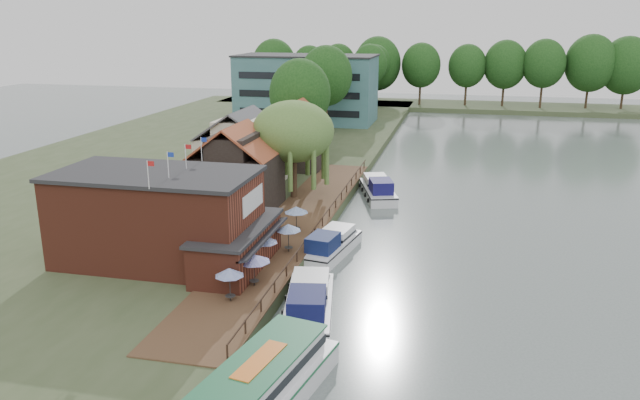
% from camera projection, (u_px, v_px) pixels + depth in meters
% --- Properties ---
extents(ground, '(260.00, 260.00, 0.00)m').
position_uv_depth(ground, '(361.00, 286.00, 47.20)').
color(ground, '#505C58').
rests_on(ground, ground).
extents(land_bank, '(50.00, 140.00, 1.00)m').
position_uv_depth(land_bank, '(189.00, 162.00, 86.33)').
color(land_bank, '#384728').
rests_on(land_bank, ground).
extents(quay_deck, '(6.00, 50.00, 0.10)m').
position_uv_depth(quay_deck, '(294.00, 225.00, 58.00)').
color(quay_deck, '#47301E').
rests_on(quay_deck, land_bank).
extents(quay_rail, '(0.20, 49.00, 1.00)m').
position_uv_depth(quay_rail, '(324.00, 220.00, 57.76)').
color(quay_rail, black).
rests_on(quay_rail, land_bank).
extents(pub, '(20.00, 11.00, 7.30)m').
position_uv_depth(pub, '(181.00, 219.00, 48.01)').
color(pub, maroon).
rests_on(pub, land_bank).
extents(hotel_block, '(25.40, 12.40, 12.30)m').
position_uv_depth(hotel_block, '(307.00, 88.00, 115.49)').
color(hotel_block, '#38666B').
rests_on(hotel_block, land_bank).
extents(cottage_a, '(8.60, 7.60, 8.50)m').
position_uv_depth(cottage_a, '(237.00, 167.00, 62.10)').
color(cottage_a, black).
rests_on(cottage_a, land_bank).
extents(cottage_b, '(9.60, 8.60, 8.50)m').
position_uv_depth(cottage_b, '(243.00, 147.00, 72.11)').
color(cottage_b, beige).
rests_on(cottage_b, land_bank).
extents(cottage_c, '(7.60, 7.60, 8.50)m').
position_uv_depth(cottage_c, '(296.00, 135.00, 79.66)').
color(cottage_c, black).
rests_on(cottage_c, land_bank).
extents(willow, '(8.60, 8.60, 10.43)m').
position_uv_depth(willow, '(293.00, 150.00, 65.53)').
color(willow, '#476B2D').
rests_on(willow, land_bank).
extents(umbrella_0, '(1.99, 1.99, 2.38)m').
position_uv_depth(umbrella_0, '(230.00, 285.00, 41.83)').
color(umbrella_0, navy).
rests_on(umbrella_0, quay_deck).
extents(umbrella_1, '(2.43, 2.43, 2.38)m').
position_uv_depth(umbrella_1, '(254.00, 270.00, 44.27)').
color(umbrella_1, navy).
rests_on(umbrella_1, quay_deck).
extents(umbrella_2, '(2.06, 2.06, 2.38)m').
position_uv_depth(umbrella_2, '(265.00, 250.00, 48.05)').
color(umbrella_2, navy).
rests_on(umbrella_2, quay_deck).
extents(umbrella_3, '(2.09, 2.09, 2.38)m').
position_uv_depth(umbrella_3, '(288.00, 238.00, 50.78)').
color(umbrella_3, '#1A4290').
rests_on(umbrella_3, quay_deck).
extents(umbrella_4, '(2.15, 2.15, 2.38)m').
position_uv_depth(umbrella_4, '(296.00, 219.00, 55.52)').
color(umbrella_4, navy).
rests_on(umbrella_4, quay_deck).
extents(cruiser_0, '(5.32, 11.12, 2.62)m').
position_uv_depth(cruiser_0, '(309.00, 298.00, 42.02)').
color(cruiser_0, white).
rests_on(cruiser_0, ground).
extents(cruiser_1, '(4.72, 10.05, 2.33)m').
position_uv_depth(cruiser_1, '(331.00, 242.00, 53.21)').
color(cruiser_1, white).
rests_on(cruiser_1, ground).
extents(cruiser_2, '(6.30, 10.89, 2.53)m').
position_uv_depth(cruiser_2, '(378.00, 186.00, 70.42)').
color(cruiser_2, silver).
rests_on(cruiser_2, ground).
extents(tour_boat, '(6.44, 14.10, 2.97)m').
position_uv_depth(tour_boat, '(254.00, 392.00, 31.16)').
color(tour_boat, silver).
rests_on(tour_boat, ground).
extents(swan, '(0.44, 0.44, 0.44)m').
position_uv_depth(swan, '(282.00, 370.00, 35.43)').
color(swan, white).
rests_on(swan, ground).
extents(bank_tree_0, '(8.54, 8.54, 13.38)m').
position_uv_depth(bank_tree_0, '(300.00, 107.00, 86.91)').
color(bank_tree_0, '#143811').
rests_on(bank_tree_0, land_bank).
extents(bank_tree_1, '(6.82, 6.82, 12.66)m').
position_uv_depth(bank_tree_1, '(297.00, 102.00, 94.48)').
color(bank_tree_1, '#143811').
rests_on(bank_tree_1, land_bank).
extents(bank_tree_2, '(8.69, 8.69, 14.46)m').
position_uv_depth(bank_tree_2, '(326.00, 89.00, 103.88)').
color(bank_tree_2, '#143811').
rests_on(bank_tree_2, land_bank).
extents(bank_tree_3, '(8.45, 8.45, 11.83)m').
position_uv_depth(bank_tree_3, '(337.00, 87.00, 121.08)').
color(bank_tree_3, '#143811').
rests_on(bank_tree_3, land_bank).
extents(bank_tree_4, '(7.09, 7.09, 13.78)m').
position_uv_depth(bank_tree_4, '(369.00, 78.00, 127.70)').
color(bank_tree_4, '#143811').
rests_on(bank_tree_4, land_bank).
extents(bank_tree_5, '(6.37, 6.37, 13.34)m').
position_uv_depth(bank_tree_5, '(375.00, 76.00, 134.88)').
color(bank_tree_5, '#143811').
rests_on(bank_tree_5, land_bank).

